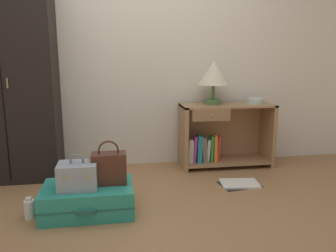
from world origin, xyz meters
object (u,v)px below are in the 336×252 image
(train_case, at_px, (78,175))
(table_lamp, at_px, (214,75))
(wardrobe, at_px, (9,81))
(bottle, at_px, (29,209))
(handbag, at_px, (109,168))
(open_book_on_floor, at_px, (240,184))
(bookshelf, at_px, (221,135))
(suitcase_large, at_px, (88,199))
(bowl, at_px, (255,101))

(train_case, bearing_deg, table_lamp, 36.90)
(wardrobe, height_order, bottle, wardrobe)
(handbag, distance_m, open_book_on_floor, 1.28)
(wardrobe, height_order, handbag, wardrobe)
(bookshelf, relative_size, handbag, 2.90)
(train_case, xyz_separation_m, open_book_on_floor, (1.42, 0.40, -0.31))
(bookshelf, distance_m, handbag, 1.50)
(wardrobe, distance_m, open_book_on_floor, 2.36)
(wardrobe, distance_m, train_case, 1.32)
(bookshelf, relative_size, suitcase_large, 1.43)
(open_book_on_floor, bearing_deg, wardrobe, 165.68)
(wardrobe, xyz_separation_m, table_lamp, (2.00, 0.06, 0.04))
(bookshelf, height_order, table_lamp, table_lamp)
(wardrobe, relative_size, table_lamp, 4.21)
(bowl, height_order, handbag, bowl)
(bottle, bearing_deg, train_case, 0.59)
(wardrobe, height_order, suitcase_large, wardrobe)
(bowl, relative_size, suitcase_large, 0.25)
(open_book_on_floor, bearing_deg, handbag, -164.42)
(bookshelf, xyz_separation_m, train_case, (-1.42, -0.98, -0.02))
(open_book_on_floor, bearing_deg, bottle, -167.33)
(suitcase_large, bearing_deg, bottle, -174.99)
(wardrobe, xyz_separation_m, train_case, (0.68, -0.93, -0.63))
(bookshelf, relative_size, table_lamp, 2.18)
(suitcase_large, relative_size, handbag, 2.03)
(table_lamp, height_order, train_case, table_lamp)
(bookshelf, xyz_separation_m, bowl, (0.35, -0.01, 0.37))
(bottle, bearing_deg, bowl, 24.48)
(bottle, bearing_deg, open_book_on_floor, 12.67)
(bowl, bearing_deg, wardrobe, -179.20)
(table_lamp, distance_m, suitcase_large, 1.80)
(bowl, height_order, open_book_on_floor, bowl)
(bottle, bearing_deg, wardrobe, 109.05)
(train_case, height_order, handbag, handbag)
(bowl, xyz_separation_m, train_case, (-1.77, -0.97, -0.39))
(bowl, bearing_deg, table_lamp, 177.25)
(table_lamp, xyz_separation_m, bowl, (0.46, -0.02, -0.28))
(bookshelf, xyz_separation_m, bottle, (-1.78, -0.98, -0.26))
(table_lamp, bearing_deg, bookshelf, -4.45)
(bowl, bearing_deg, bottle, -155.52)
(handbag, height_order, open_book_on_floor, handbag)
(table_lamp, bearing_deg, suitcase_large, -142.66)
(suitcase_large, distance_m, bottle, 0.43)
(table_lamp, height_order, open_book_on_floor, table_lamp)
(table_lamp, relative_size, handbag, 1.33)
(bowl, xyz_separation_m, bottle, (-2.13, -0.97, -0.63))
(wardrobe, height_order, bookshelf, wardrobe)
(wardrobe, relative_size, handbag, 5.59)
(table_lamp, distance_m, bottle, 2.15)
(table_lamp, relative_size, bottle, 2.74)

